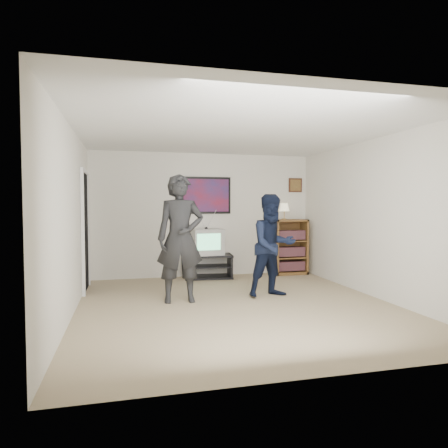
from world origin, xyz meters
name	(u,v)px	position (x,y,z in m)	size (l,w,h in m)	color
room_shell	(231,219)	(0.00, 0.35, 1.25)	(4.51, 5.00, 2.51)	#907F5B
media_stand	(208,266)	(0.03, 2.23, 0.23)	(0.98, 0.61, 0.47)	black
crt_television	(206,242)	(-0.01, 2.23, 0.73)	(0.61, 0.51, 0.51)	#AEAEA8
bookshelf	(289,247)	(1.79, 2.28, 0.58)	(0.70, 0.40, 1.15)	#5B311B
table_lamp	(284,211)	(1.67, 2.28, 1.32)	(0.21, 0.21, 0.34)	beige
person_tall	(180,238)	(-0.77, 0.42, 0.96)	(0.70, 0.46, 1.92)	black
person_short	(273,245)	(0.71, 0.42, 0.81)	(0.79, 0.62, 1.63)	black
controller_left	(174,218)	(-0.82, 0.68, 1.25)	(0.04, 0.13, 0.04)	white
controller_right	(271,227)	(0.73, 0.60, 1.09)	(0.04, 0.13, 0.04)	white
poster	(204,195)	(0.00, 2.48, 1.65)	(1.10, 0.03, 0.75)	black
air_vent	(177,180)	(-0.55, 2.48, 1.95)	(0.28, 0.02, 0.14)	white
small_picture	(295,185)	(2.00, 2.48, 1.88)	(0.30, 0.03, 0.30)	#3A1F12
doorway	(85,232)	(-2.23, 1.60, 1.00)	(0.03, 0.85, 2.00)	black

